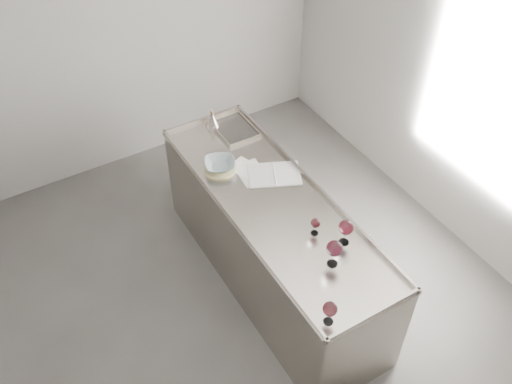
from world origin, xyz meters
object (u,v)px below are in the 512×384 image
wine_glass_right (346,228)px  wine_funnel (212,120)px  wine_glass_small (315,224)px  counter (272,242)px  wine_glass_middle (334,249)px  notebook (274,174)px  ceramic_bowl (220,165)px  wine_glass_left (330,309)px

wine_glass_right → wine_funnel: wine_glass_right is taller
wine_glass_right → wine_glass_small: (-0.13, 0.18, -0.05)m
counter → wine_glass_small: wine_glass_small is taller
wine_glass_middle → wine_funnel: (0.02, 1.80, -0.10)m
wine_glass_right → wine_funnel: 1.69m
counter → notebook: (0.16, 0.25, 0.47)m
wine_glass_middle → wine_glass_small: 0.30m
wine_glass_middle → wine_glass_right: (0.19, 0.12, -0.01)m
notebook → wine_glass_middle: bearing=-73.5°
counter → ceramic_bowl: (-0.18, 0.53, 0.52)m
wine_glass_right → wine_glass_middle: bearing=-148.0°
notebook → wine_funnel: size_ratio=2.65×
counter → wine_glass_middle: (0.02, -0.72, 0.62)m
wine_glass_small → notebook: size_ratio=0.28×
wine_glass_left → notebook: (0.44, 1.33, -0.12)m
wine_glass_middle → wine_glass_right: 0.22m
wine_glass_small → wine_funnel: bearing=91.4°
wine_glass_middle → ceramic_bowl: (-0.20, 1.25, -0.10)m
wine_glass_right → wine_glass_small: wine_glass_right is taller
wine_glass_left → wine_glass_small: (0.35, 0.65, -0.03)m
wine_funnel → counter: bearing=-92.2°
wine_glass_left → counter: bearing=75.7°
wine_glass_right → notebook: bearing=92.8°
notebook → wine_glass_left: bearing=-83.3°
wine_glass_left → wine_funnel: wine_funnel is taller
counter → wine_glass_left: (-0.28, -1.08, 0.60)m
wine_glass_left → wine_funnel: bearing=81.7°
wine_glass_left → wine_glass_small: bearing=61.6°
wine_glass_right → wine_funnel: (-0.16, 1.68, -0.09)m
counter → wine_glass_small: bearing=-79.6°
counter → wine_glass_middle: size_ratio=11.25×
counter → wine_glass_middle: bearing=-88.4°
wine_glass_small → notebook: 0.69m
wine_glass_left → wine_glass_right: wine_glass_right is taller
counter → wine_glass_right: (0.21, -0.60, 0.62)m
wine_glass_small → wine_funnel: size_ratio=0.75×
wine_glass_middle → wine_glass_small: wine_glass_middle is taller
counter → wine_glass_right: 0.89m
counter → ceramic_bowl: ceramic_bowl is taller
counter → notebook: counter is taller
wine_glass_small → wine_funnel: wine_funnel is taller
wine_glass_middle → wine_funnel: wine_glass_middle is taller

